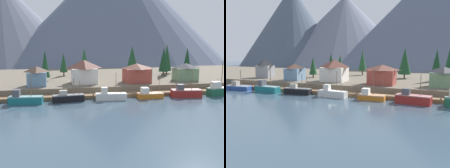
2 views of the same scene
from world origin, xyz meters
The scene contains 24 objects.
ground_plane centered at (0.00, 20.00, -0.50)m, with size 400.00×400.00×1.00m, color #384C5B.
dock centered at (0.00, 1.99, 0.50)m, with size 80.00×4.00×1.60m.
shoreline_bank centered at (0.00, 32.00, 1.25)m, with size 400.00×56.00×2.50m, color #665B4C.
mountain_west_peak centered at (-95.50, 129.09, 34.37)m, with size 91.58×91.58×68.74m, color #475160.
mountain_central_peak centered at (-52.82, 147.96, 30.41)m, with size 124.64×124.64×60.83m, color slate.
mountain_east_peak centered at (31.48, 135.78, 41.51)m, with size 165.52×165.52×83.02m, color slate.
fishing_boat_blue centered at (-32.60, -1.93, 0.91)m, with size 8.36×3.52×6.49m.
fishing_boat_teal centered at (-21.49, -1.86, 1.21)m, with size 8.43×3.51×9.58m.
fishing_boat_black centered at (-10.82, -1.59, 1.05)m, with size 8.14×2.94×5.99m.
fishing_boat_white centered at (0.32, -1.71, 1.08)m, with size 8.39×3.21×7.33m.
fishing_boat_orange centered at (11.19, -1.63, 1.01)m, with size 6.91×2.96×8.33m.
fishing_boat_red centered at (21.73, -2.22, 1.21)m, with size 8.53×4.14×7.25m.
house_white centered at (-5.13, 12.66, 6.20)m, with size 8.12×7.24×7.24m.
house_grey centered at (-33.80, 12.93, 6.10)m, with size 5.99×4.44×7.05m.
house_green centered at (28.46, 11.63, 5.43)m, with size 7.76×5.18×5.74m.
house_blue centered at (-19.17, 10.41, 5.42)m, with size 5.61×6.02×5.73m.
house_red centered at (11.29, 10.82, 5.56)m, with size 8.04×7.28×6.00m.
conifer_near_left centered at (-17.79, 38.23, 8.07)m, with size 2.70×2.70×9.30m.
conifer_near_right centered at (30.33, 31.43, 8.94)m, with size 3.86×3.86×11.76m.
conifer_mid_left centered at (-10.84, 31.79, 7.47)m, with size 2.95×2.95×8.51m.
conifer_mid_right centered at (-17.06, 19.93, 7.04)m, with size 3.01×3.01×7.90m.
conifer_back_left centered at (-2.56, 36.01, 8.64)m, with size 3.32×3.32×10.35m.
conifer_centre centered at (15.34, 29.92, 8.88)m, with size 4.62×4.62×11.18m.
conifer_far_left centered at (26.26, 24.94, 8.62)m, with size 3.68×3.68×10.66m.
Camera 2 is at (27.56, -63.17, 12.66)m, focal length 39.86 mm.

